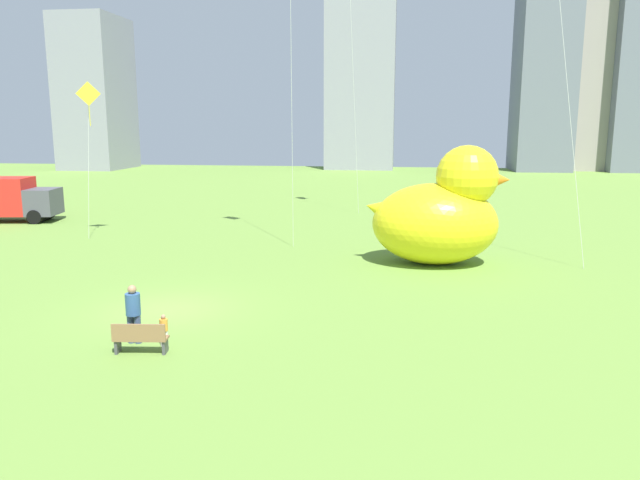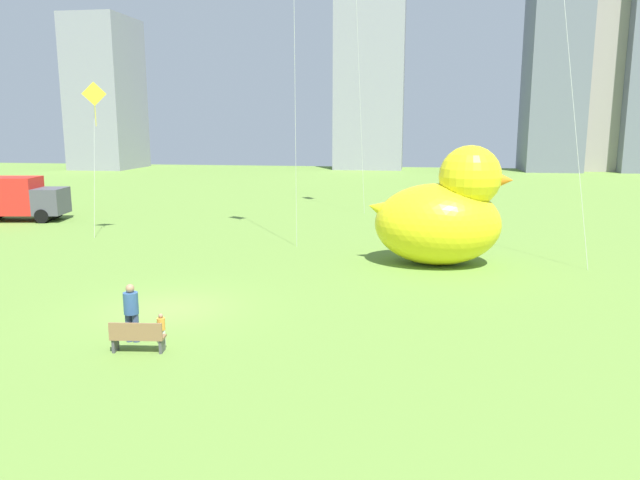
# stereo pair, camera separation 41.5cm
# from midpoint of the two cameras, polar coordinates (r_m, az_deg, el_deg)

# --- Properties ---
(ground_plane) EXTENTS (140.00, 140.00, 0.00)m
(ground_plane) POSITION_cam_midpoint_polar(r_m,az_deg,el_deg) (21.79, -13.48, -6.26)
(ground_plane) COLOR olive
(park_bench) EXTENTS (1.53, 0.61, 0.90)m
(park_bench) POSITION_cam_midpoint_polar(r_m,az_deg,el_deg) (17.87, -16.04, -8.65)
(park_bench) COLOR olive
(park_bench) RESTS_ON ground
(person_adult) EXTENTS (0.43, 0.43, 1.74)m
(person_adult) POSITION_cam_midpoint_polar(r_m,az_deg,el_deg) (18.63, -16.58, -6.29)
(person_adult) COLOR #38476B
(person_adult) RESTS_ON ground
(person_child) EXTENTS (0.23, 0.23, 0.95)m
(person_child) POSITION_cam_midpoint_polar(r_m,az_deg,el_deg) (18.23, -13.95, -7.95)
(person_child) COLOR silver
(person_child) RESTS_ON ground
(giant_inflatable_duck) EXTENTS (6.46, 4.15, 5.35)m
(giant_inflatable_duck) POSITION_cam_midpoint_polar(r_m,az_deg,el_deg) (27.92, 11.81, 2.35)
(giant_inflatable_duck) COLOR yellow
(giant_inflatable_duck) RESTS_ON ground
(box_truck) EXTENTS (6.42, 3.22, 2.85)m
(box_truck) POSITION_cam_midpoint_polar(r_m,az_deg,el_deg) (44.46, -26.38, 3.48)
(box_truck) COLOR red
(box_truck) RESTS_ON ground
(city_skyline) EXTENTS (79.68, 17.57, 41.70)m
(city_skyline) POSITION_cam_midpoint_polar(r_m,az_deg,el_deg) (87.38, 15.48, 17.67)
(city_skyline) COLOR gray
(city_skyline) RESTS_ON ground
(kite_yellow) EXTENTS (1.18, 0.73, 8.46)m
(kite_yellow) POSITION_cam_midpoint_polar(r_m,az_deg,el_deg) (35.66, -20.01, 12.26)
(kite_yellow) COLOR silver
(kite_yellow) RESTS_ON ground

